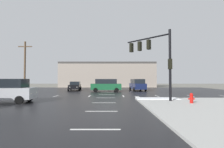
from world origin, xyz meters
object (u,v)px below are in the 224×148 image
object	(u,v)px
sedan_black	(76,86)
suv_silver	(6,90)
utility_pole_far	(25,65)
fire_hydrant	(192,98)
suv_green	(107,85)
suv_navy	(138,85)
traffic_signal_mast	(155,54)

from	to	relation	value
sedan_black	suv_silver	bearing A→B (deg)	-14.05
utility_pole_far	fire_hydrant	bearing A→B (deg)	-35.33
suv_green	suv_navy	bearing A→B (deg)	22.46
traffic_signal_mast	sedan_black	distance (m)	18.72
utility_pole_far	suv_green	bearing A→B (deg)	0.66
fire_hydrant	suv_navy	size ratio (longest dim) A/B	0.16
suv_navy	suv_silver	bearing A→B (deg)	133.88
fire_hydrant	suv_silver	distance (m)	15.40
utility_pole_far	traffic_signal_mast	bearing A→B (deg)	-32.90
utility_pole_far	suv_navy	bearing A→B (deg)	8.21
traffic_signal_mast	utility_pole_far	xyz separation A→B (m)	(-17.94, 11.61, -0.21)
fire_hydrant	suv_navy	world-z (taller)	suv_navy
traffic_signal_mast	suv_green	size ratio (longest dim) A/B	1.28
suv_silver	utility_pole_far	size ratio (longest dim) A/B	0.61
fire_hydrant	utility_pole_far	distance (m)	25.02
traffic_signal_mast	suv_navy	world-z (taller)	traffic_signal_mast
suv_silver	suv_navy	bearing A→B (deg)	46.15
suv_navy	sedan_black	bearing A→B (deg)	80.60
sedan_black	utility_pole_far	distance (m)	8.76
suv_silver	suv_green	world-z (taller)	same
traffic_signal_mast	suv_silver	world-z (taller)	traffic_signal_mast
suv_navy	suv_silver	world-z (taller)	same
traffic_signal_mast	fire_hydrant	distance (m)	5.25
suv_silver	suv_green	bearing A→B (deg)	55.29
fire_hydrant	utility_pole_far	size ratio (longest dim) A/B	0.10
utility_pole_far	sedan_black	bearing A→B (deg)	24.85
fire_hydrant	sedan_black	size ratio (longest dim) A/B	0.17
sedan_black	fire_hydrant	bearing A→B (deg)	30.49
sedan_black	suv_green	bearing A→B (deg)	54.62
sedan_black	utility_pole_far	size ratio (longest dim) A/B	0.58
suv_navy	utility_pole_far	bearing A→B (deg)	92.65
suv_navy	sedan_black	xyz separation A→B (m)	(-11.06, 0.74, -0.24)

